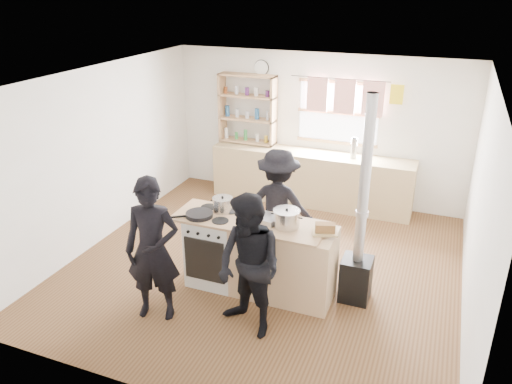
% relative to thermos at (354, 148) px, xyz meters
% --- Properties ---
extents(ground, '(5.00, 5.00, 0.01)m').
position_rel_thermos_xyz_m(ground, '(-0.69, -2.22, -1.07)').
color(ground, brown).
rests_on(ground, ground).
extents(back_counter, '(3.40, 0.55, 0.90)m').
position_rel_thermos_xyz_m(back_counter, '(-0.69, 0.00, -0.62)').
color(back_counter, tan).
rests_on(back_counter, ground).
extents(shelving_unit, '(1.00, 0.28, 1.20)m').
position_rel_thermos_xyz_m(shelving_unit, '(-1.89, 0.12, 0.45)').
color(shelving_unit, tan).
rests_on(shelving_unit, back_counter).
extents(thermos, '(0.10, 0.10, 0.33)m').
position_rel_thermos_xyz_m(thermos, '(0.00, 0.00, 0.00)').
color(thermos, silver).
rests_on(thermos, back_counter).
extents(cooking_island, '(1.97, 0.64, 0.93)m').
position_rel_thermos_xyz_m(cooking_island, '(-0.55, -2.77, -0.60)').
color(cooking_island, silver).
rests_on(cooking_island, ground).
extents(skillet_greens, '(0.46, 0.46, 0.05)m').
position_rel_thermos_xyz_m(skillet_greens, '(-1.28, -2.90, -0.11)').
color(skillet_greens, black).
rests_on(skillet_greens, cooking_island).
extents(roast_tray, '(0.37, 0.31, 0.07)m').
position_rel_thermos_xyz_m(roast_tray, '(-0.51, -2.72, -0.10)').
color(roast_tray, silver).
rests_on(roast_tray, cooking_island).
extents(stockpot_stove, '(0.25, 0.25, 0.20)m').
position_rel_thermos_xyz_m(stockpot_stove, '(-1.08, -2.66, -0.05)').
color(stockpot_stove, '#B5B5B7').
rests_on(stockpot_stove, cooking_island).
extents(stockpot_counter, '(0.31, 0.31, 0.23)m').
position_rel_thermos_xyz_m(stockpot_counter, '(-0.22, -2.76, -0.03)').
color(stockpot_counter, silver).
rests_on(stockpot_counter, cooking_island).
extents(bread_board, '(0.33, 0.28, 0.12)m').
position_rel_thermos_xyz_m(bread_board, '(0.23, -2.77, -0.08)').
color(bread_board, tan).
rests_on(bread_board, cooking_island).
extents(flue_heater, '(0.35, 0.35, 2.50)m').
position_rel_thermos_xyz_m(flue_heater, '(0.59, -2.53, -0.42)').
color(flue_heater, black).
rests_on(flue_heater, ground).
extents(person_near_left, '(0.69, 0.55, 1.67)m').
position_rel_thermos_xyz_m(person_near_left, '(-1.46, -3.66, -0.23)').
color(person_near_left, black).
rests_on(person_near_left, ground).
extents(person_near_right, '(0.95, 0.87, 1.60)m').
position_rel_thermos_xyz_m(person_near_right, '(-0.37, -3.54, -0.27)').
color(person_near_right, black).
rests_on(person_near_right, ground).
extents(person_far, '(1.04, 0.64, 1.56)m').
position_rel_thermos_xyz_m(person_far, '(-0.61, -1.95, -0.28)').
color(person_far, black).
rests_on(person_far, ground).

